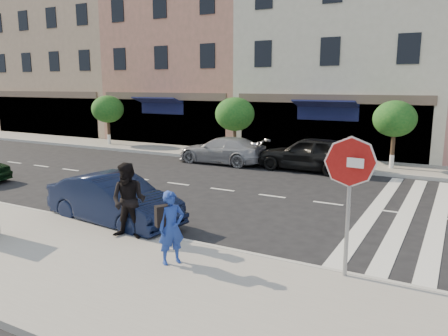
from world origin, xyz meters
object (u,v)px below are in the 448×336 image
photographer (171,228)px  walker (129,201)px  car_near_mid (114,200)px  car_far_left (222,150)px  car_far_mid (309,154)px  stop_sign (350,177)px

photographer → walker: walker is taller
car_near_mid → car_far_left: 10.09m
photographer → car_far_mid: photographer is taller
car_far_left → walker: bearing=18.0°
stop_sign → car_far_left: size_ratio=0.61×
photographer → car_far_mid: size_ratio=0.34×
stop_sign → car_far_left: 13.70m
car_far_left → car_far_mid: size_ratio=0.98×
car_far_mid → car_near_mid: bearing=-11.7°
car_near_mid → car_far_mid: (2.37, 10.10, 0.09)m
photographer → car_far_left: size_ratio=0.34×
car_far_left → photographer: bearing=24.7°
car_far_left → stop_sign: bearing=39.7°
car_far_left → car_far_mid: bearing=93.3°
walker → car_far_mid: size_ratio=0.40×
stop_sign → photographer: 3.74m
car_near_mid → car_far_left: car_near_mid is taller
photographer → stop_sign: bearing=-38.1°
stop_sign → walker: stop_sign is taller
stop_sign → walker: bearing=-171.1°
stop_sign → car_far_mid: 11.64m
walker → car_far_left: size_ratio=0.41×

